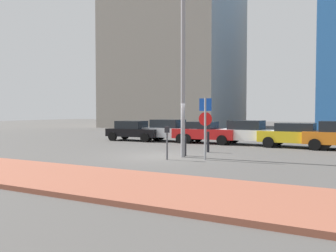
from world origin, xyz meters
TOP-DOWN VIEW (x-y plane):
  - ground_plane at (0.00, 0.00)m, footprint 120.00×120.00m
  - sidewalk_brick at (0.00, -6.43)m, footprint 40.00×3.59m
  - parked_car_black at (-6.18, 6.79)m, footprint 3.98×2.05m
  - parked_car_silver at (-3.37, 7.40)m, footprint 4.60×2.10m
  - parked_car_red at (-0.83, 7.32)m, footprint 4.21×2.08m
  - parked_car_white at (2.20, 7.42)m, footprint 4.37×2.08m
  - parked_car_yellow at (5.04, 7.05)m, footprint 4.42×2.06m
  - parking_sign_post at (2.15, -0.22)m, footprint 0.60×0.10m
  - parking_meter at (0.64, -0.95)m, footprint 0.18×0.14m
  - street_lamp at (0.89, 0.16)m, footprint 0.70×0.36m
  - traffic_bollard_near at (0.78, 0.60)m, footprint 0.17×0.17m
  - traffic_bollard_mid at (1.23, 2.51)m, footprint 0.14×0.14m
  - building_under_construction at (-13.63, 28.78)m, footprint 15.88×14.61m

SIDE VIEW (x-z plane):
  - ground_plane at x=0.00m, z-range 0.00..0.00m
  - sidewalk_brick at x=0.00m, z-range 0.00..0.14m
  - traffic_bollard_near at x=0.78m, z-range 0.00..0.93m
  - traffic_bollard_mid at x=1.23m, z-range 0.00..1.07m
  - parked_car_red at x=-0.83m, z-range 0.02..1.46m
  - parked_car_black at x=-6.18m, z-range 0.03..1.46m
  - parked_car_yellow at x=5.04m, z-range 0.04..1.48m
  - parked_car_silver at x=-3.37m, z-range 0.02..1.56m
  - parked_car_white at x=2.20m, z-range 0.02..1.57m
  - parking_meter at x=0.64m, z-range 0.21..1.69m
  - parking_sign_post at x=2.15m, z-range 0.35..3.07m
  - street_lamp at x=0.89m, z-range 0.64..8.72m
  - building_under_construction at x=-13.63m, z-range 0.00..25.35m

